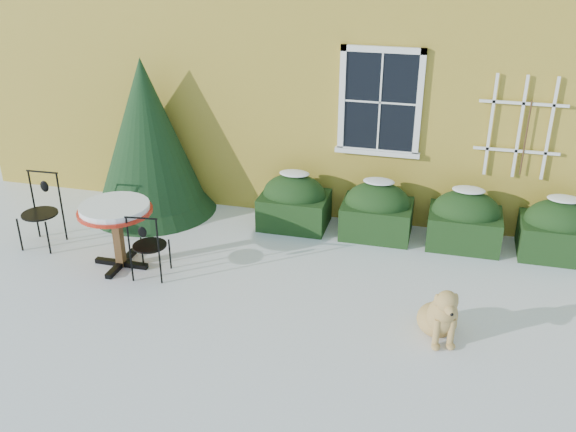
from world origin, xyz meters
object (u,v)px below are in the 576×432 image
(patio_chair_far, at_px, (41,210))
(dog, at_px, (441,316))
(bistro_table, at_px, (115,215))
(evergreen_shrub, at_px, (149,152))
(patio_chair_near, at_px, (148,245))

(patio_chair_far, height_order, dog, patio_chair_far)
(dog, bearing_deg, bistro_table, 154.49)
(evergreen_shrub, bearing_deg, dog, -27.46)
(patio_chair_far, bearing_deg, dog, -11.41)
(bistro_table, xyz_separation_m, patio_chair_far, (-1.41, 0.33, -0.23))
(bistro_table, distance_m, patio_chair_far, 1.47)
(patio_chair_far, bearing_deg, patio_chair_near, -16.25)
(patio_chair_near, distance_m, patio_chair_far, 2.01)
(bistro_table, bearing_deg, patio_chair_far, 167.02)
(bistro_table, xyz_separation_m, patio_chair_near, (0.54, -0.16, -0.30))
(evergreen_shrub, xyz_separation_m, dog, (4.79, -2.49, -0.72))
(dog, bearing_deg, patio_chair_far, 153.26)
(evergreen_shrub, bearing_deg, patio_chair_far, -123.50)
(evergreen_shrub, distance_m, patio_chair_far, 1.92)
(evergreen_shrub, xyz_separation_m, bistro_table, (0.39, -1.87, -0.24))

